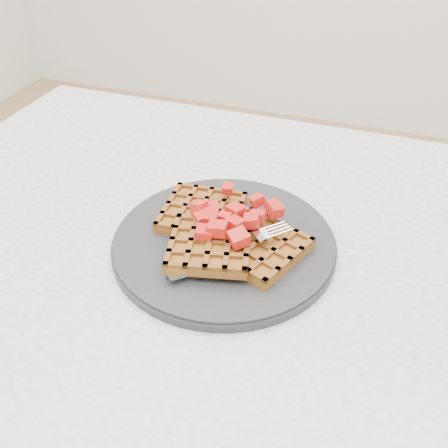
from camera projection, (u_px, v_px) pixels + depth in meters
name	position (u px, v px, depth m)	size (l,w,h in m)	color
table	(262.00, 308.00, 0.75)	(1.20, 0.80, 0.75)	silver
plate	(224.00, 243.00, 0.68)	(0.30, 0.30, 0.02)	black
waffles	(223.00, 233.00, 0.66)	(0.22, 0.19, 0.03)	#92571E
strawberry_pile	(224.00, 216.00, 0.65)	(0.15, 0.15, 0.02)	#A20200
fork	(239.00, 254.00, 0.63)	(0.02, 0.18, 0.02)	silver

